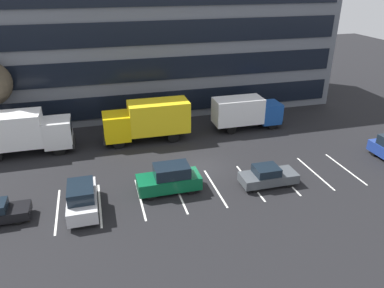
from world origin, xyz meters
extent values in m
plane|color=black|center=(0.00, 0.00, 0.00)|extent=(120.00, 120.00, 0.00)
cube|color=slate|center=(0.00, 18.00, 7.20)|extent=(38.51, 12.94, 14.40)
cube|color=black|center=(0.00, 11.47, 1.98)|extent=(36.97, 0.16, 2.30)
cube|color=black|center=(0.00, 11.47, 5.58)|extent=(36.97, 0.16, 2.30)
cube|color=black|center=(0.00, 11.47, 9.18)|extent=(36.97, 0.16, 2.30)
cube|color=silver|center=(-11.20, -3.36, 0.00)|extent=(0.14, 5.40, 0.01)
cube|color=silver|center=(-8.40, -3.36, 0.00)|extent=(0.14, 5.40, 0.01)
cube|color=silver|center=(-5.60, -3.36, 0.00)|extent=(0.14, 5.40, 0.01)
cube|color=silver|center=(-2.80, -3.36, 0.00)|extent=(0.14, 5.40, 0.01)
cube|color=silver|center=(0.00, -3.36, 0.00)|extent=(0.14, 5.40, 0.01)
cube|color=silver|center=(2.80, -3.36, 0.00)|extent=(0.14, 5.40, 0.01)
cube|color=silver|center=(5.60, -3.36, 0.00)|extent=(0.14, 5.40, 0.01)
cube|color=silver|center=(8.40, -3.36, 0.00)|extent=(0.14, 5.40, 0.01)
cube|color=silver|center=(11.20, -3.36, 0.00)|extent=(0.14, 5.40, 0.01)
cube|color=yellow|center=(-6.32, 6.51, 1.72)|extent=(2.36, 2.58, 2.36)
cube|color=black|center=(-7.48, 6.51, 2.19)|extent=(0.06, 2.16, 1.04)
cube|color=yellow|center=(-2.35, 6.51, 2.31)|extent=(5.58, 2.68, 2.90)
cube|color=black|center=(-7.56, 6.51, 0.70)|extent=(0.21, 2.58, 0.43)
cylinder|color=black|center=(-6.32, 5.41, 0.54)|extent=(1.07, 0.32, 1.07)
cylinder|color=black|center=(-6.32, 7.62, 0.54)|extent=(1.07, 0.32, 1.07)
cylinder|color=black|center=(-1.24, 5.41, 0.54)|extent=(1.07, 0.32, 1.07)
cylinder|color=black|center=(-1.24, 7.62, 0.54)|extent=(1.07, 0.32, 1.07)
cube|color=#194799|center=(9.21, 6.82, 1.50)|extent=(2.07, 2.26, 2.07)
cube|color=black|center=(10.23, 6.82, 1.92)|extent=(0.06, 1.89, 0.91)
cube|color=white|center=(5.73, 6.82, 2.02)|extent=(4.89, 2.35, 2.54)
cube|color=black|center=(10.29, 6.82, 0.61)|extent=(0.19, 2.26, 0.38)
cylinder|color=black|center=(9.21, 7.79, 0.47)|extent=(0.94, 0.28, 0.94)
cylinder|color=black|center=(9.21, 5.85, 0.47)|extent=(0.94, 0.28, 0.94)
cylinder|color=black|center=(4.76, 7.79, 0.47)|extent=(0.94, 0.28, 0.94)
cylinder|color=black|center=(4.76, 5.85, 0.47)|extent=(0.94, 0.28, 0.94)
cube|color=white|center=(-11.45, 6.51, 1.73)|extent=(2.37, 2.59, 2.37)
cube|color=black|center=(-10.28, 6.51, 2.20)|extent=(0.06, 2.17, 1.04)
cube|color=white|center=(-15.44, 6.51, 2.32)|extent=(5.61, 2.70, 2.91)
cube|color=black|center=(-10.20, 6.51, 0.70)|extent=(0.22, 2.59, 0.43)
cylinder|color=black|center=(-11.45, 7.63, 0.54)|extent=(1.08, 0.32, 1.08)
cylinder|color=black|center=(-11.45, 5.40, 0.54)|extent=(1.08, 0.32, 1.08)
cylinder|color=black|center=(-16.56, 7.63, 0.54)|extent=(1.08, 0.32, 1.08)
cylinder|color=black|center=(-13.48, -2.87, 0.27)|extent=(0.54, 0.20, 0.54)
cylinder|color=black|center=(-13.48, -4.27, 0.27)|extent=(0.54, 0.20, 0.54)
cylinder|color=black|center=(15.06, -1.91, 0.33)|extent=(0.22, 0.67, 0.67)
cube|color=#474C51|center=(4.00, -3.94, 0.59)|extent=(4.28, 1.79, 0.70)
cube|color=black|center=(3.79, -3.94, 1.23)|extent=(1.80, 1.58, 0.60)
cylinder|color=black|center=(5.37, -3.17, 0.30)|extent=(0.60, 0.22, 0.60)
cylinder|color=black|center=(5.37, -4.72, 0.30)|extent=(0.60, 0.22, 0.60)
cylinder|color=black|center=(2.63, -3.17, 0.30)|extent=(0.60, 0.22, 0.60)
cylinder|color=black|center=(2.63, -4.72, 0.30)|extent=(0.60, 0.22, 0.60)
cube|color=#0C5933|center=(-3.41, -2.87, 0.75)|extent=(4.58, 1.94, 0.95)
cube|color=black|center=(-3.18, -2.87, 1.65)|extent=(2.52, 1.71, 0.85)
cylinder|color=black|center=(-4.87, -3.72, 0.34)|extent=(0.68, 0.22, 0.68)
cylinder|color=black|center=(-4.87, -2.02, 0.34)|extent=(0.68, 0.22, 0.68)
cylinder|color=black|center=(-1.94, -3.72, 0.34)|extent=(0.68, 0.22, 0.68)
cylinder|color=black|center=(-1.94, -2.02, 0.34)|extent=(0.68, 0.22, 0.68)
cube|color=silver|center=(-9.48, -3.71, 0.74)|extent=(1.90, 4.49, 0.93)
cube|color=black|center=(-9.48, -3.94, 1.62)|extent=(1.68, 2.47, 0.83)
cylinder|color=black|center=(-10.32, -2.28, 0.33)|extent=(0.21, 0.66, 0.66)
cylinder|color=black|center=(-8.65, -2.28, 0.33)|extent=(0.21, 0.66, 0.66)
cylinder|color=black|center=(-10.32, -5.15, 0.33)|extent=(0.21, 0.66, 0.66)
cylinder|color=black|center=(-8.65, -5.15, 0.33)|extent=(0.21, 0.66, 0.66)
camera|label=1|loc=(-7.83, -25.61, 14.57)|focal=34.49mm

